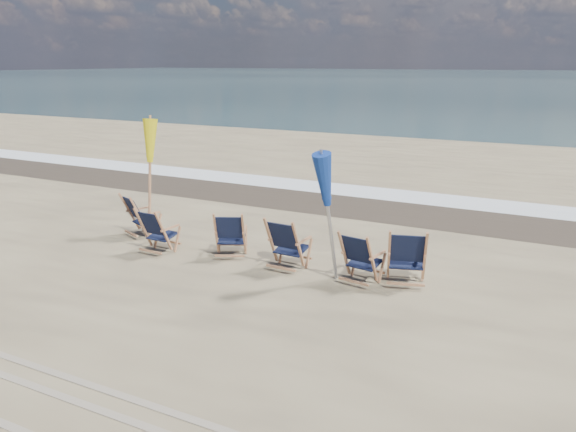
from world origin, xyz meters
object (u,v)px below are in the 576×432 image
beach_chair_3 (298,247)px  umbrella_blue (331,182)px  beach_chair_5 (425,259)px  beach_chair_4 (372,262)px  beach_chair_2 (244,235)px  umbrella_yellow (147,147)px  beach_chair_0 (141,218)px  beach_chair_1 (164,233)px

beach_chair_3 → umbrella_blue: (0.63, -0.16, 1.20)m
beach_chair_3 → beach_chair_5: bearing=-167.8°
beach_chair_5 → umbrella_blue: bearing=3.0°
beach_chair_5 → beach_chair_4: bearing=10.8°
beach_chair_4 → beach_chair_5: beach_chair_5 is taller
beach_chair_2 → umbrella_yellow: 2.74m
beach_chair_0 → beach_chair_5: size_ratio=0.92×
beach_chair_1 → umbrella_blue: 3.43m
beach_chair_0 → beach_chair_4: 4.94m
beach_chair_3 → beach_chair_5: beach_chair_5 is taller
umbrella_yellow → beach_chair_1: bearing=-40.6°
beach_chair_4 → umbrella_yellow: (-4.84, 0.56, 1.39)m
beach_chair_3 → umbrella_yellow: bearing=-5.3°
beach_chair_2 → beach_chair_5: beach_chair_5 is taller
beach_chair_2 → umbrella_yellow: (-2.33, 0.28, 1.40)m
beach_chair_4 → umbrella_yellow: size_ratio=0.38×
beach_chair_2 → beach_chair_5: size_ratio=0.91×
beach_chair_2 → beach_chair_0: bearing=-25.6°
beach_chair_0 → beach_chair_3: (3.63, -0.28, 0.03)m
beach_chair_3 → beach_chair_4: (1.30, -0.04, -0.03)m
beach_chair_2 → beach_chair_5: 3.25m
beach_chair_0 → beach_chair_1: size_ratio=1.01×
beach_chair_1 → beach_chair_5: bearing=-169.0°
beach_chair_3 → beach_chair_0: bearing=-1.4°
beach_chair_0 → beach_chair_3: size_ratio=0.94×
beach_chair_0 → beach_chair_3: bearing=-161.3°
beach_chair_2 → beach_chair_1: bearing=-2.6°
beach_chair_0 → beach_chair_4: (4.93, -0.32, -0.00)m
beach_chair_3 → umbrella_blue: size_ratio=0.44×
beach_chair_2 → beach_chair_3: beach_chair_3 is taller
beach_chair_5 → umbrella_yellow: (-5.58, 0.19, 1.35)m
beach_chair_4 → umbrella_blue: umbrella_blue is taller
beach_chair_0 → umbrella_blue: 4.45m
beach_chair_1 → beach_chair_0: bearing=-26.2°
umbrella_yellow → umbrella_blue: size_ratio=1.08×
beach_chair_1 → beach_chair_4: beach_chair_4 is taller
beach_chair_1 → beach_chair_2: (1.36, 0.55, -0.00)m
beach_chair_2 → umbrella_yellow: size_ratio=0.38×
beach_chair_0 → beach_chair_2: (2.42, -0.04, -0.01)m
beach_chair_5 → beach_chair_2: bearing=-14.5°
beach_chair_2 → umbrella_blue: umbrella_blue is taller
beach_chair_3 → beach_chair_5: 2.07m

